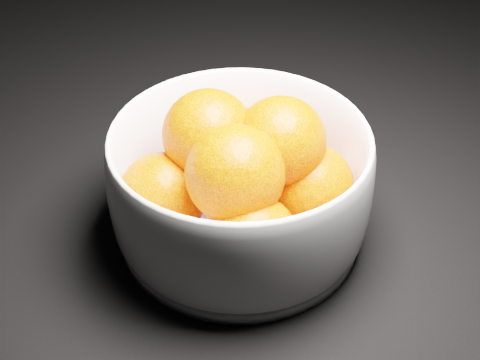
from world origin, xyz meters
TOP-DOWN VIEW (x-y plane):
  - bowl at (0.19, -0.25)m, footprint 0.24×0.24m
  - orange_pile at (0.19, -0.25)m, footprint 0.20×0.20m

SIDE VIEW (x-z plane):
  - bowl at x=0.19m, z-range 0.00..0.12m
  - orange_pile at x=0.19m, z-range 0.01..0.14m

